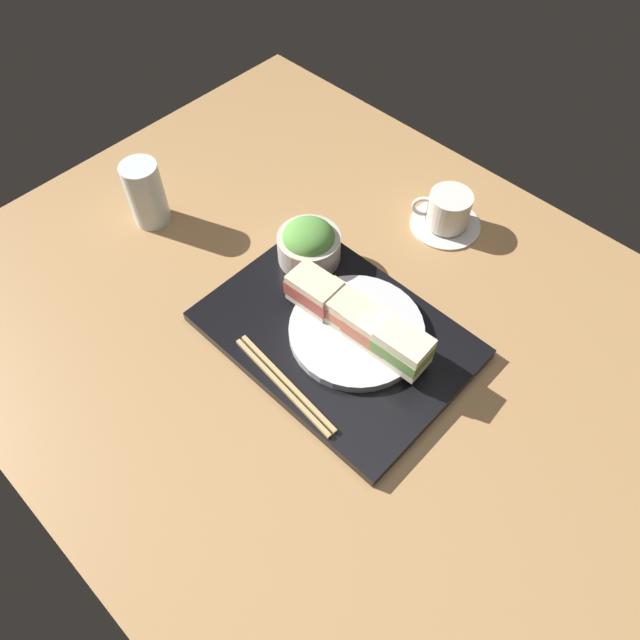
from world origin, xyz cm
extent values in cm
cube|color=tan|center=(0.00, 0.00, -1.50)|extent=(140.00, 100.00, 3.00)
cube|color=black|center=(-3.16, -1.15, 0.97)|extent=(41.05, 29.35, 1.94)
cylinder|color=silver|center=(-0.59, 0.78, 2.73)|extent=(21.46, 21.46, 1.59)
cube|color=beige|center=(-9.11, 0.40, 4.17)|extent=(8.23, 5.67, 1.30)
cube|color=#B74C42|center=(-9.11, 0.40, 6.20)|extent=(8.68, 5.83, 2.74)
cube|color=beige|center=(-9.11, 0.40, 8.22)|extent=(8.23, 5.67, 1.30)
cube|color=beige|center=(-3.43, 0.65, 4.31)|extent=(8.23, 5.67, 1.58)
cube|color=#CC6B4C|center=(-3.43, 0.65, 6.08)|extent=(8.45, 5.85, 1.97)
cube|color=beige|center=(-3.43, 0.65, 7.86)|extent=(8.23, 5.67, 1.58)
cube|color=#EFE5C1|center=(2.24, 0.90, 4.14)|extent=(8.23, 5.67, 1.24)
cube|color=#CC6B4C|center=(2.24, 0.90, 6.08)|extent=(8.44, 5.88, 2.63)
cube|color=#EFE5C1|center=(2.24, 0.90, 8.01)|extent=(8.23, 5.67, 1.24)
cube|color=#EFE5C1|center=(7.92, 1.15, 4.38)|extent=(8.23, 5.67, 1.72)
cube|color=#669347|center=(7.92, 1.15, 6.43)|extent=(8.28, 5.95, 2.38)
cube|color=#EFE5C1|center=(7.92, 1.15, 8.48)|extent=(8.23, 5.67, 1.72)
cylinder|color=beige|center=(-17.24, 7.08, 4.49)|extent=(10.90, 10.90, 5.11)
ellipsoid|color=#5B9E42|center=(-17.24, 7.08, 7.04)|extent=(8.85, 8.85, 4.87)
cube|color=tan|center=(-2.13, -14.25, 2.29)|extent=(21.58, 2.52, 0.70)
cube|color=tan|center=(-2.04, -13.18, 2.29)|extent=(21.58, 2.52, 0.70)
cylinder|color=silver|center=(-5.72, 31.59, 0.40)|extent=(13.13, 13.13, 0.80)
cylinder|color=silver|center=(-5.72, 31.59, 4.05)|extent=(7.85, 7.85, 6.49)
cylinder|color=#382111|center=(-5.72, 31.59, 6.89)|extent=(7.22, 7.22, 0.40)
torus|color=silver|center=(-9.43, 29.01, 4.05)|extent=(4.10, 3.19, 4.44)
cylinder|color=silver|center=(-46.37, -5.09, 6.27)|extent=(6.70, 6.70, 12.54)
camera|label=1|loc=(31.75, -41.34, 79.77)|focal=33.23mm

